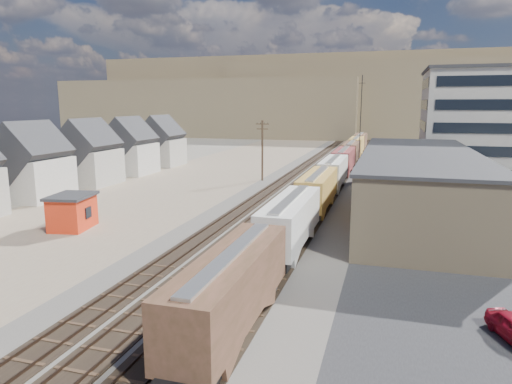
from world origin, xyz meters
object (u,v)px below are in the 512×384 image
(freight_train, at_px, (339,165))
(parked_car_blue, at_px, (451,172))
(utility_pole_north, at_px, (262,149))
(maintenance_shed, at_px, (72,211))

(freight_train, bearing_deg, parked_car_blue, 29.44)
(freight_train, relative_size, utility_pole_north, 11.97)
(maintenance_shed, xyz_separation_m, parked_car_blue, (41.28, 47.57, -0.97))
(utility_pole_north, bearing_deg, maintenance_shed, -107.03)
(freight_train, bearing_deg, utility_pole_north, -166.95)
(maintenance_shed, relative_size, parked_car_blue, 0.88)
(freight_train, height_order, utility_pole_north, utility_pole_north)
(maintenance_shed, bearing_deg, utility_pole_north, 72.97)
(utility_pole_north, height_order, parked_car_blue, utility_pole_north)
(freight_train, distance_m, maintenance_shed, 43.59)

